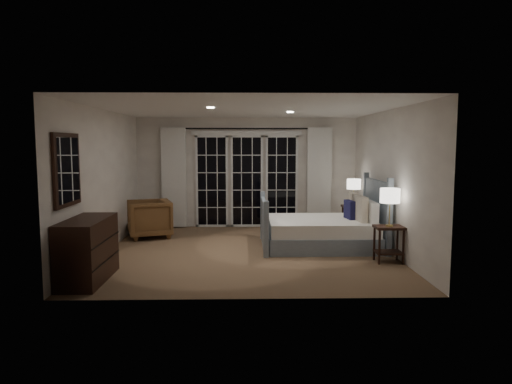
{
  "coord_description": "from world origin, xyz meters",
  "views": [
    {
      "loc": [
        -0.04,
        -7.95,
        1.9
      ],
      "look_at": [
        0.15,
        0.13,
        1.05
      ],
      "focal_mm": 32.0,
      "sensor_mm": 36.0,
      "label": 1
    }
  ],
  "objects_px": {
    "dresser": "(88,250)",
    "lamp_left": "(390,196)",
    "nightstand_right": "(353,215)",
    "nightstand_left": "(389,239)",
    "bed": "(324,230)",
    "lamp_right": "(354,184)",
    "armchair": "(149,219)"
  },
  "relations": [
    {
      "from": "lamp_right",
      "to": "dresser",
      "type": "distance_m",
      "value": 5.59
    },
    {
      "from": "bed",
      "to": "lamp_left",
      "type": "height_order",
      "value": "bed"
    },
    {
      "from": "lamp_left",
      "to": "armchair",
      "type": "relative_size",
      "value": 0.72
    },
    {
      "from": "dresser",
      "to": "lamp_left",
      "type": "bearing_deg",
      "value": 11.27
    },
    {
      "from": "nightstand_right",
      "to": "dresser",
      "type": "relative_size",
      "value": 0.49
    },
    {
      "from": "nightstand_right",
      "to": "nightstand_left",
      "type": "bearing_deg",
      "value": -89.68
    },
    {
      "from": "nightstand_right",
      "to": "lamp_right",
      "type": "height_order",
      "value": "lamp_right"
    },
    {
      "from": "lamp_right",
      "to": "dresser",
      "type": "bearing_deg",
      "value": -143.91
    },
    {
      "from": "bed",
      "to": "armchair",
      "type": "xyz_separation_m",
      "value": [
        -3.42,
        0.95,
        0.07
      ]
    },
    {
      "from": "lamp_right",
      "to": "nightstand_left",
      "type": "bearing_deg",
      "value": -89.68
    },
    {
      "from": "nightstand_right",
      "to": "dresser",
      "type": "distance_m",
      "value": 5.55
    },
    {
      "from": "lamp_left",
      "to": "lamp_right",
      "type": "relative_size",
      "value": 1.08
    },
    {
      "from": "nightstand_right",
      "to": "lamp_left",
      "type": "bearing_deg",
      "value": -89.68
    },
    {
      "from": "nightstand_right",
      "to": "lamp_right",
      "type": "relative_size",
      "value": 1.07
    },
    {
      "from": "lamp_left",
      "to": "dresser",
      "type": "xyz_separation_m",
      "value": [
        -4.5,
        -0.9,
        -0.64
      ]
    },
    {
      "from": "nightstand_left",
      "to": "armchair",
      "type": "bearing_deg",
      "value": 154.03
    },
    {
      "from": "bed",
      "to": "nightstand_left",
      "type": "height_order",
      "value": "bed"
    },
    {
      "from": "bed",
      "to": "nightstand_right",
      "type": "height_order",
      "value": "bed"
    },
    {
      "from": "bed",
      "to": "dresser",
      "type": "relative_size",
      "value": 1.74
    },
    {
      "from": "bed",
      "to": "dresser",
      "type": "height_order",
      "value": "bed"
    },
    {
      "from": "nightstand_right",
      "to": "lamp_right",
      "type": "xyz_separation_m",
      "value": [
        0.0,
        0.0,
        0.66
      ]
    },
    {
      "from": "lamp_left",
      "to": "dresser",
      "type": "bearing_deg",
      "value": -168.73
    },
    {
      "from": "nightstand_left",
      "to": "nightstand_right",
      "type": "xyz_separation_m",
      "value": [
        -0.01,
        2.38,
        0.01
      ]
    },
    {
      "from": "lamp_left",
      "to": "armchair",
      "type": "distance_m",
      "value": 4.8
    },
    {
      "from": "armchair",
      "to": "dresser",
      "type": "distance_m",
      "value": 2.99
    },
    {
      "from": "nightstand_right",
      "to": "lamp_left",
      "type": "xyz_separation_m",
      "value": [
        0.01,
        -2.38,
        0.68
      ]
    },
    {
      "from": "bed",
      "to": "lamp_left",
      "type": "distance_m",
      "value": 1.6
    },
    {
      "from": "bed",
      "to": "lamp_left",
      "type": "bearing_deg",
      "value": -52.91
    },
    {
      "from": "dresser",
      "to": "armchair",
      "type": "bearing_deg",
      "value": 85.59
    },
    {
      "from": "bed",
      "to": "nightstand_left",
      "type": "bearing_deg",
      "value": -52.91
    },
    {
      "from": "bed",
      "to": "lamp_left",
      "type": "xyz_separation_m",
      "value": [
        0.85,
        -1.13,
        0.76
      ]
    },
    {
      "from": "nightstand_left",
      "to": "nightstand_right",
      "type": "height_order",
      "value": "nightstand_right"
    }
  ]
}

